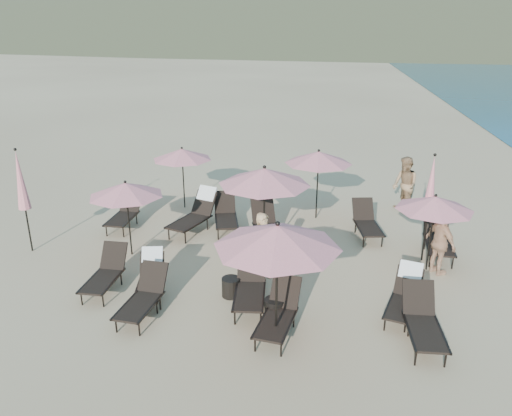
# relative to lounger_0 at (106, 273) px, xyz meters

# --- Properties ---
(ground) EXTENTS (800.00, 800.00, 0.00)m
(ground) POSITION_rel_lounger_0_xyz_m (4.06, -0.58, -0.43)
(ground) COLOR #D6BA8C
(ground) RESTS_ON ground
(lounger_0) EXTENTS (0.63, 1.59, 0.91)m
(lounger_0) POSITION_rel_lounger_0_xyz_m (0.00, 0.00, 0.00)
(lounger_0) COLOR black
(lounger_0) RESTS_ON ground
(lounger_1) EXTENTS (0.83, 1.60, 0.95)m
(lounger_1) POSITION_rel_lounger_0_xyz_m (1.11, -0.13, 0.03)
(lounger_1) COLOR black
(lounger_1) RESTS_ON ground
(lounger_2) EXTENTS (0.79, 1.75, 0.98)m
(lounger_2) POSITION_rel_lounger_0_xyz_m (3.40, -0.20, 0.03)
(lounger_2) COLOR black
(lounger_2) RESTS_ON ground
(lounger_3) EXTENTS (0.87, 1.69, 0.93)m
(lounger_3) POSITION_rel_lounger_0_xyz_m (4.11, -1.15, 0.01)
(lounger_3) COLOR black
(lounger_3) RESTS_ON ground
(lounger_4) EXTENTS (0.99, 1.64, 0.96)m
(lounger_4) POSITION_rel_lounger_0_xyz_m (6.68, -0.13, 0.03)
(lounger_4) COLOR black
(lounger_4) RESTS_ON ground
(lounger_5) EXTENTS (0.70, 1.69, 0.96)m
(lounger_5) POSITION_rel_lounger_0_xyz_m (6.89, -1.06, 0.02)
(lounger_5) COLOR black
(lounger_5) RESTS_ON ground
(lounger_6) EXTENTS (0.66, 1.65, 0.94)m
(lounger_6) POSITION_rel_lounger_0_xyz_m (-1.02, 3.69, 0.01)
(lounger_6) COLOR black
(lounger_6) RESTS_ON ground
(lounger_7) EXTENTS (1.26, 1.99, 1.17)m
(lounger_7) POSITION_rel_lounger_0_xyz_m (1.17, 3.74, 0.13)
(lounger_7) COLOR black
(lounger_7) RESTS_ON ground
(lounger_8) EXTENTS (1.03, 1.79, 0.97)m
(lounger_8) POSITION_rel_lounger_0_xyz_m (2.03, 3.96, 0.03)
(lounger_8) COLOR black
(lounger_8) RESTS_ON ground
(lounger_9) EXTENTS (1.21, 1.91, 1.03)m
(lounger_9) POSITION_rel_lounger_0_xyz_m (3.35, 3.24, 0.05)
(lounger_9) COLOR black
(lounger_9) RESTS_ON ground
(lounger_10) EXTENTS (0.89, 1.72, 0.94)m
(lounger_10) POSITION_rel_lounger_0_xyz_m (6.16, 3.98, 0.01)
(lounger_10) COLOR black
(lounger_10) RESTS_ON ground
(lounger_11) EXTENTS (0.76, 1.78, 1.01)m
(lounger_11) POSITION_rel_lounger_0_xyz_m (7.95, 3.00, 0.04)
(lounger_11) COLOR black
(lounger_11) RESTS_ON ground
(lounger_12) EXTENTS (0.77, 1.65, 0.92)m
(lounger_12) POSITION_rel_lounger_0_xyz_m (1.23, -0.90, 0.00)
(lounger_12) COLOR black
(lounger_12) RESTS_ON ground
(umbrella_open_0) EXTENTS (1.92, 1.92, 2.07)m
(umbrella_open_0) POSITION_rel_lounger_0_xyz_m (-0.12, 1.86, 1.40)
(umbrella_open_0) COLOR black
(umbrella_open_0) RESTS_ON ground
(umbrella_open_1) EXTENTS (2.34, 2.34, 2.52)m
(umbrella_open_1) POSITION_rel_lounger_0_xyz_m (3.40, 2.18, 1.80)
(umbrella_open_1) COLOR black
(umbrella_open_1) RESTS_ON ground
(umbrella_open_2) EXTENTS (1.86, 1.86, 2.00)m
(umbrella_open_2) POSITION_rel_lounger_0_xyz_m (7.53, 2.05, 1.35)
(umbrella_open_2) COLOR black
(umbrella_open_2) RESTS_ON ground
(umbrella_open_3) EXTENTS (1.93, 1.93, 2.07)m
(umbrella_open_3) POSITION_rel_lounger_0_xyz_m (0.30, 5.59, 1.41)
(umbrella_open_3) COLOR black
(umbrella_open_3) RESTS_ON ground
(umbrella_open_4) EXTENTS (2.07, 2.07, 2.23)m
(umbrella_open_4) POSITION_rel_lounger_0_xyz_m (4.69, 5.23, 1.54)
(umbrella_open_4) COLOR black
(umbrella_open_4) RESTS_ON ground
(umbrella_open_5) EXTENTS (2.35, 2.35, 2.53)m
(umbrella_open_5) POSITION_rel_lounger_0_xyz_m (4.09, -1.49, 1.81)
(umbrella_open_5) COLOR black
(umbrella_open_5) RESTS_ON ground
(umbrella_closed_0) EXTENTS (0.33, 0.33, 2.86)m
(umbrella_closed_0) POSITION_rel_lounger_0_xyz_m (7.51, 2.58, 1.57)
(umbrella_closed_0) COLOR black
(umbrella_closed_0) RESTS_ON ground
(umbrella_closed_1) EXTENTS (0.33, 0.33, 2.86)m
(umbrella_closed_1) POSITION_rel_lounger_0_xyz_m (-2.89, 1.70, 1.56)
(umbrella_closed_1) COLOR black
(umbrella_closed_1) RESTS_ON ground
(side_table_0) EXTENTS (0.42, 0.42, 0.44)m
(side_table_0) POSITION_rel_lounger_0_xyz_m (2.91, 0.10, -0.20)
(side_table_0) COLOR black
(side_table_0) RESTS_ON ground
(side_table_1) EXTENTS (0.43, 0.43, 0.47)m
(side_table_1) POSITION_rel_lounger_0_xyz_m (3.98, -0.71, -0.19)
(side_table_1) COLOR black
(side_table_1) RESTS_ON ground
(beachgoer_a) EXTENTS (0.72, 0.72, 1.69)m
(beachgoer_a) POSITION_rel_lounger_0_xyz_m (3.54, 1.01, 0.42)
(beachgoer_a) COLOR tan
(beachgoer_a) RESTS_ON ground
(beachgoer_b) EXTENTS (0.98, 1.09, 1.83)m
(beachgoer_b) POSITION_rel_lounger_0_xyz_m (7.47, 6.16, 0.49)
(beachgoer_b) COLOR #A27A53
(beachgoer_b) RESTS_ON ground
(beachgoer_c) EXTENTS (0.83, 1.03, 1.63)m
(beachgoer_c) POSITION_rel_lounger_0_xyz_m (7.75, 1.88, 0.39)
(beachgoer_c) COLOR tan
(beachgoer_c) RESTS_ON ground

